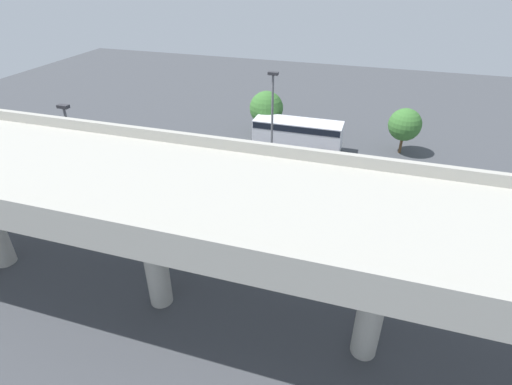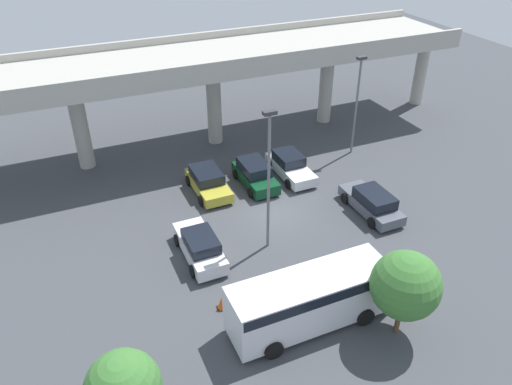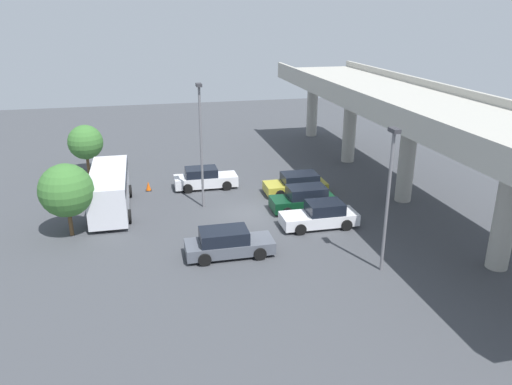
# 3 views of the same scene
# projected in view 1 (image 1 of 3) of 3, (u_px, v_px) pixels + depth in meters

# --- Properties ---
(ground_plane) EXTENTS (85.62, 85.62, 0.00)m
(ground_plane) POSITION_uv_depth(u_px,v_px,m) (236.00, 194.00, 29.33)
(ground_plane) COLOR #424449
(highway_overpass) EXTENTS (41.07, 7.63, 7.71)m
(highway_overpass) POSITION_uv_depth(u_px,v_px,m) (144.00, 194.00, 17.07)
(highway_overpass) COLOR #ADAAA0
(highway_overpass) RESTS_ON ground_plane
(parked_car_0) EXTENTS (2.01, 4.68, 1.58)m
(parked_car_0) POSITION_uv_depth(u_px,v_px,m) (319.00, 182.00, 29.35)
(parked_car_0) COLOR silver
(parked_car_0) RESTS_ON ground_plane
(parked_car_1) EXTENTS (2.19, 4.50, 1.51)m
(parked_car_1) POSITION_uv_depth(u_px,v_px,m) (259.00, 224.00, 24.80)
(parked_car_1) COLOR gold
(parked_car_1) RESTS_ON ground_plane
(parked_car_2) EXTENTS (2.08, 4.30, 1.66)m
(parked_car_2) POSITION_uv_depth(u_px,v_px,m) (214.00, 211.00, 26.00)
(parked_car_2) COLOR #0C381E
(parked_car_2) RESTS_ON ground_plane
(parked_car_3) EXTENTS (2.08, 4.73, 1.59)m
(parked_car_3) POSITION_uv_depth(u_px,v_px,m) (174.00, 206.00, 26.62)
(parked_car_3) COLOR silver
(parked_car_3) RESTS_ON ground_plane
(parked_car_4) EXTENTS (2.08, 4.81, 1.54)m
(parked_car_4) POSITION_uv_depth(u_px,v_px,m) (182.00, 161.00, 32.40)
(parked_car_4) COLOR #515660
(parked_car_4) RESTS_ON ground_plane
(shuttle_bus) EXTENTS (7.73, 2.64, 2.74)m
(shuttle_bus) POSITION_uv_depth(u_px,v_px,m) (298.00, 133.00, 35.18)
(shuttle_bus) COLOR silver
(shuttle_bus) RESTS_ON ground_plane
(lamp_post_near_aisle) EXTENTS (0.70, 0.35, 7.47)m
(lamp_post_near_aisle) POSITION_uv_depth(u_px,v_px,m) (75.00, 152.00, 25.27)
(lamp_post_near_aisle) COLOR slate
(lamp_post_near_aisle) RESTS_ON ground_plane
(lamp_post_mid_lot) EXTENTS (0.70, 0.35, 8.34)m
(lamp_post_mid_lot) POSITION_uv_depth(u_px,v_px,m) (272.00, 121.00, 28.71)
(lamp_post_mid_lot) COLOR slate
(lamp_post_mid_lot) RESTS_ON ground_plane
(tree_front_left) EXTENTS (2.79, 2.79, 4.02)m
(tree_front_left) POSITION_uv_depth(u_px,v_px,m) (405.00, 125.00, 34.19)
(tree_front_left) COLOR brown
(tree_front_left) RESTS_ON ground_plane
(tree_front_right) EXTENTS (3.14, 3.14, 4.42)m
(tree_front_right) POSITION_uv_depth(u_px,v_px,m) (266.00, 108.00, 37.22)
(tree_front_right) COLOR brown
(tree_front_right) RESTS_ON ground_plane
(traffic_cone) EXTENTS (0.44, 0.44, 0.70)m
(traffic_cone) POSITION_uv_depth(u_px,v_px,m) (331.00, 164.00, 32.90)
(traffic_cone) COLOR black
(traffic_cone) RESTS_ON ground_plane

